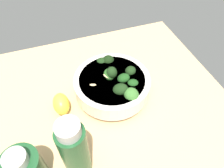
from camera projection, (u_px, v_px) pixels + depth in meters
ground_plane at (112, 110)px, 58.12cm from camera, size 65.34×65.34×3.43cm
bowl_of_broccoli at (113, 84)px, 56.91cm from camera, size 20.26×20.26×9.90cm
lemon_wedge at (61, 104)px, 54.29cm from camera, size 6.24×4.23×5.15cm
bottle_short at (75, 151)px, 39.55cm from camera, size 5.35×5.35×18.15cm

